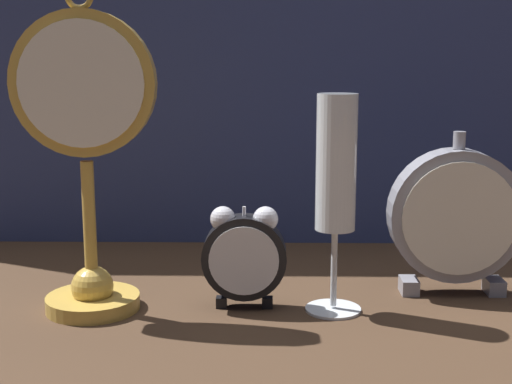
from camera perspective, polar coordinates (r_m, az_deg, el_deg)
The scene contains 6 objects.
ground_plane at distance 0.77m, azimuth -0.11°, elevation -10.27°, with size 4.00×4.00×0.00m, color #422D1E.
fabric_backdrop_drape at distance 1.04m, azimuth 0.25°, elevation 12.15°, with size 1.21×0.01×0.60m, color navy.
pocket_watch_on_stand at distance 0.78m, azimuth -13.41°, elevation 2.27°, with size 0.15×0.10×0.35m.
alarm_clock_twin_bell at distance 0.79m, azimuth -0.95°, elevation -4.86°, with size 0.09×0.03×0.12m.
mantel_clock_silver at distance 0.86m, azimuth 15.67°, elevation -1.91°, with size 0.15×0.04×0.19m.
champagne_flute at distance 0.76m, azimuth 6.41°, elevation 1.05°, with size 0.06×0.06×0.24m.
Camera 1 is at (0.01, -0.72, 0.28)m, focal length 50.00 mm.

